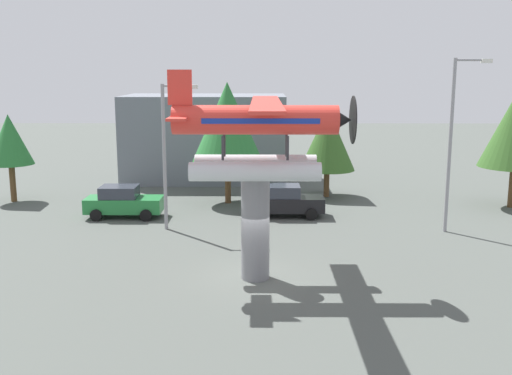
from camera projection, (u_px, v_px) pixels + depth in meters
name	position (u px, v px, depth m)	size (l,w,h in m)	color
ground_plane	(255.00, 278.00, 23.68)	(140.00, 140.00, 0.00)	#4C514C
display_pedestal	(255.00, 228.00, 23.29)	(1.10, 1.10, 4.06)	slate
floatplane_monument	(259.00, 133.00, 22.58)	(6.92, 10.40, 4.00)	silver
car_near_green	(123.00, 202.00, 33.31)	(4.20, 2.02, 1.76)	#237A38
car_mid_black	(285.00, 201.00, 33.51)	(4.20, 2.02, 1.76)	black
streetlight_primary	(168.00, 146.00, 30.18)	(1.84, 0.28, 7.38)	gray
streetlight_secondary	(454.00, 134.00, 29.55)	(1.84, 0.28, 8.62)	gray
storefront_building	(205.00, 137.00, 44.71)	(11.74, 6.46, 6.24)	slate
tree_west	(9.00, 140.00, 36.77)	(2.77, 2.77, 5.41)	brown
tree_east	(227.00, 122.00, 36.12)	(4.30, 4.30, 7.36)	brown
tree_center_back	(328.00, 139.00, 38.22)	(3.54, 3.54, 5.69)	brown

